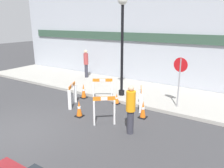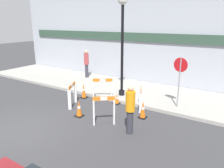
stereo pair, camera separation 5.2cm
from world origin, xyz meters
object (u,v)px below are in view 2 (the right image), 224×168
person_worker (130,108)px  streetlamp_post (122,33)px  stop_sign (180,74)px  person_pedestrian (86,62)px

person_worker → streetlamp_post: bearing=-19.7°
stop_sign → person_worker: 3.10m
streetlamp_post → stop_sign: (2.81, -0.05, -1.61)m
streetlamp_post → person_pedestrian: size_ratio=2.61×
stop_sign → person_pedestrian: bearing=-7.7°
stop_sign → person_worker: size_ratio=1.25×
stop_sign → person_worker: stop_sign is taller
streetlamp_post → person_worker: size_ratio=2.75×
streetlamp_post → stop_sign: bearing=-1.0°
streetlamp_post → person_worker: bearing=-55.3°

